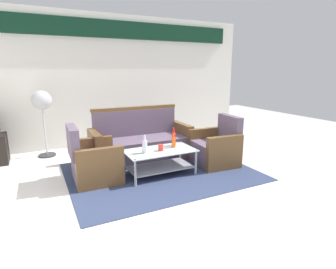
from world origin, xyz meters
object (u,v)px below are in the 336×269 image
bottle_orange (174,142)px  bottle_red (174,139)px  pedestal_fan (42,104)px  bottle_clear (145,146)px  couch (141,144)px  coffee_table (160,158)px  armchair_left (94,162)px  cup (161,148)px  armchair_right (216,148)px

bottle_orange → bottle_red: bearing=60.4°
bottle_red → pedestal_fan: size_ratio=0.24×
bottle_clear → couch: bearing=73.2°
couch → coffee_table: (0.01, -0.82, -0.04)m
armchair_left → cup: size_ratio=8.50×
armchair_right → cup: (-1.10, -0.05, 0.17)m
bottle_orange → bottle_red: (0.05, 0.10, 0.02)m
bottle_red → cup: size_ratio=3.04×
bottle_clear → pedestal_fan: size_ratio=0.22×
armchair_right → bottle_orange: bearing=92.6°
bottle_clear → bottle_red: size_ratio=0.92×
armchair_left → bottle_orange: armchair_left is taller
armchair_right → pedestal_fan: (-2.67, 1.85, 0.73)m
couch → armchair_left: 1.14m
bottle_clear → bottle_red: bearing=16.4°
bottle_clear → bottle_red: (0.59, 0.17, 0.01)m
couch → cup: (0.01, -0.85, 0.14)m
coffee_table → bottle_orange: bearing=9.0°
bottle_orange → bottle_clear: bottle_clear is taller
armchair_left → bottle_red: (1.31, -0.10, 0.24)m
armchair_left → bottle_clear: size_ratio=3.04×
couch → bottle_clear: (-0.26, -0.85, 0.20)m
bottle_clear → bottle_orange: bearing=8.2°
couch → armchair_left: size_ratio=2.13×
bottle_orange → bottle_red: bottle_red is taller
couch → pedestal_fan: bearing=-33.4°
armchair_left → armchair_right: (2.09, -0.22, 0.00)m
bottle_clear → coffee_table: bearing=7.3°
armchair_right → bottle_clear: size_ratio=3.04×
bottle_orange → pedestal_fan: bearing=135.1°
armchair_right → pedestal_fan: bearing=59.5°
couch → armchair_right: bearing=144.7°
couch → bottle_red: (0.33, -0.68, 0.21)m
armchair_right → coffee_table: armchair_right is taller
armchair_right → bottle_red: size_ratio=2.79×
armchair_left → cup: (0.99, -0.26, 0.17)m
bottle_red → pedestal_fan: bearing=137.5°
bottle_red → bottle_clear: bearing=-163.6°
bottle_red → pedestal_fan: (-1.89, 1.73, 0.49)m
armchair_right → coffee_table: 1.10m
coffee_table → cup: 0.19m
coffee_table → bottle_red: bearing=23.4°
cup → armchair_right: bearing=2.6°
couch → bottle_orange: size_ratio=7.50×
coffee_table → bottle_orange: (0.26, 0.04, 0.23)m
couch → cup: 0.86m
armchair_left → pedestal_fan: size_ratio=0.67×
armchair_right → bottle_clear: armchair_right is taller
bottle_clear → bottle_red: 0.61m
couch → coffee_table: bearing=91.2°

